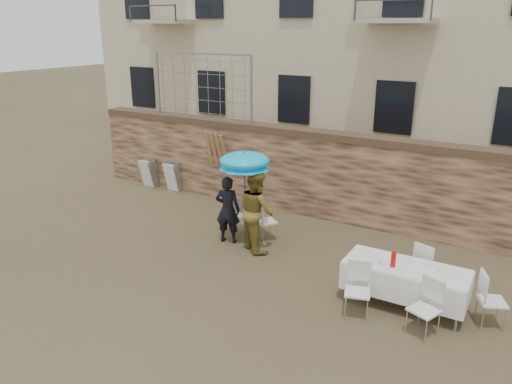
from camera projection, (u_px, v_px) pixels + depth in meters
The scene contains 17 objects.
ground at pixel (178, 291), 9.36m from camera, with size 80.00×80.00×0.00m, color brown.
stone_wall at pixel (297, 171), 13.09m from camera, with size 13.00×0.50×2.20m, color brown.
chain_link_fence at pixel (202, 87), 13.90m from camera, with size 3.20×0.06×1.80m, color gray, non-canonical shape.
man_suit at pixel (228, 210), 11.26m from camera, with size 0.57×0.38×1.57m, color black.
woman_dress at pixel (256, 211), 10.86m from camera, with size 0.88×0.69×1.81m, color #A88F33.
umbrella at pixel (245, 163), 10.80m from camera, with size 1.14×1.14×2.01m.
couple_chair_left at pixel (241, 215), 11.81m from camera, with size 0.48×0.48×0.96m, color white, non-canonical shape.
couple_chair_right at pixel (267, 220), 11.47m from camera, with size 0.48×0.48×0.96m, color white, non-canonical shape.
banquet_table at pixel (406, 268), 8.66m from camera, with size 2.10×0.85×0.78m.
soda_bottle at pixel (393, 260), 8.58m from camera, with size 0.09×0.09×0.26m, color red.
table_chair_front_left at pixel (358, 291), 8.42m from camera, with size 0.48×0.48×0.96m, color white, non-canonical shape.
table_chair_front_right at pixel (424, 309), 7.89m from camera, with size 0.48×0.48×0.96m, color white, non-canonical shape.
table_chair_back at pixel (427, 266), 9.30m from camera, with size 0.48×0.48×0.96m, color white, non-canonical shape.
table_chair_side at pixel (492, 300), 8.15m from camera, with size 0.48×0.48×0.96m, color white, non-canonical shape.
chair_stack_left at pixel (153, 171), 15.36m from camera, with size 0.46×0.47×0.92m, color white, non-canonical shape.
chair_stack_right at pixel (176, 176), 14.92m from camera, with size 0.46×0.40×0.92m, color white, non-canonical shape.
wood_planks at pixel (221, 165), 14.04m from camera, with size 0.70×0.20×2.00m, color #A37749, non-canonical shape.
Camera 1 is at (5.47, -6.38, 4.75)m, focal length 35.00 mm.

